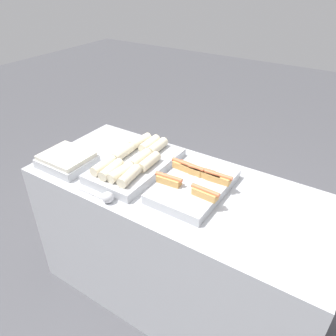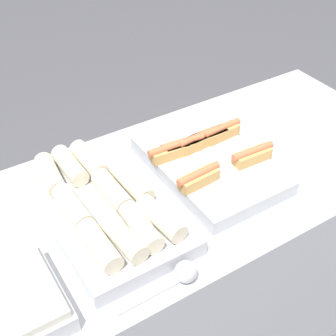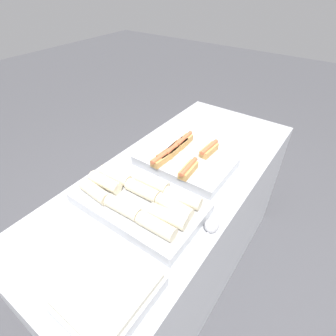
{
  "view_description": "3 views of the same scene",
  "coord_description": "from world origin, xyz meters",
  "px_view_note": "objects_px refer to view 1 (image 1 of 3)",
  "views": [
    {
      "loc": [
        0.72,
        -1.2,
        1.86
      ],
      "look_at": [
        -0.07,
        0.0,
        0.95
      ],
      "focal_mm": 35.0,
      "sensor_mm": 36.0,
      "label": 1
    },
    {
      "loc": [
        -0.63,
        -0.9,
        1.82
      ],
      "look_at": [
        -0.07,
        0.0,
        0.95
      ],
      "focal_mm": 50.0,
      "sensor_mm": 36.0,
      "label": 2
    },
    {
      "loc": [
        -0.85,
        -0.56,
        1.7
      ],
      "look_at": [
        -0.07,
        0.0,
        0.95
      ],
      "focal_mm": 28.0,
      "sensor_mm": 36.0,
      "label": 3
    }
  ],
  "objects_px": {
    "tray_hotdogs": "(194,184)",
    "serving_spoon_near": "(106,197)",
    "tray_side_front": "(67,160)",
    "tray_wraps": "(135,163)"
  },
  "relations": [
    {
      "from": "tray_wraps",
      "to": "tray_side_front",
      "type": "height_order",
      "value": "tray_wraps"
    },
    {
      "from": "tray_hotdogs",
      "to": "serving_spoon_near",
      "type": "bearing_deg",
      "value": -134.12
    },
    {
      "from": "tray_hotdogs",
      "to": "tray_side_front",
      "type": "distance_m",
      "value": 0.75
    },
    {
      "from": "tray_hotdogs",
      "to": "tray_side_front",
      "type": "relative_size",
      "value": 1.64
    },
    {
      "from": "serving_spoon_near",
      "to": "tray_wraps",
      "type": "bearing_deg",
      "value": 101.4
    },
    {
      "from": "tray_side_front",
      "to": "serving_spoon_near",
      "type": "relative_size",
      "value": 1.27
    },
    {
      "from": "tray_side_front",
      "to": "serving_spoon_near",
      "type": "height_order",
      "value": "tray_side_front"
    },
    {
      "from": "tray_side_front",
      "to": "tray_wraps",
      "type": "bearing_deg",
      "value": 26.76
    },
    {
      "from": "tray_side_front",
      "to": "serving_spoon_near",
      "type": "bearing_deg",
      "value": -17.34
    },
    {
      "from": "tray_wraps",
      "to": "serving_spoon_near",
      "type": "bearing_deg",
      "value": -78.6
    }
  ]
}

